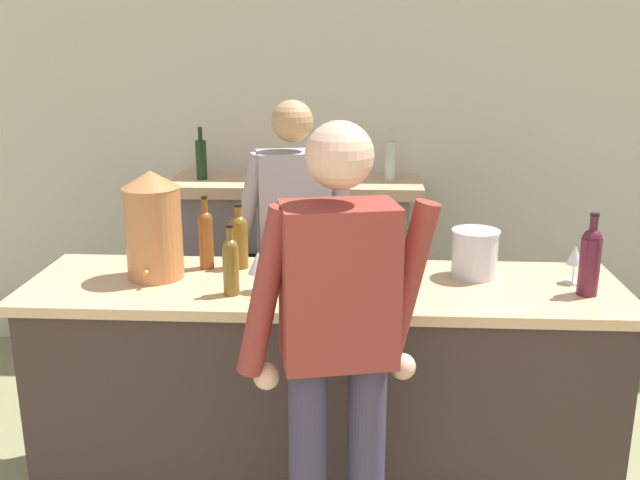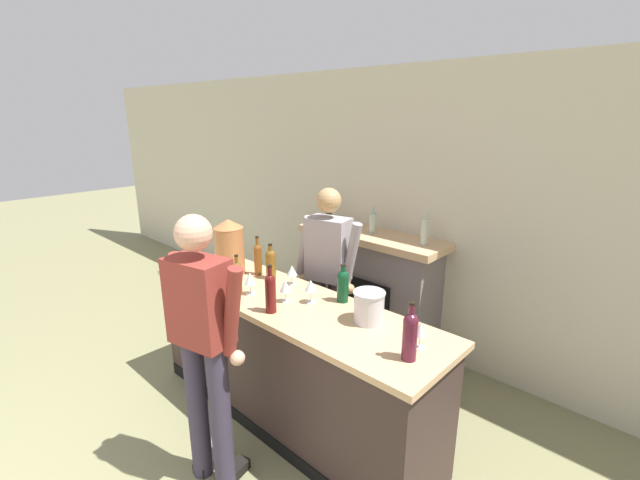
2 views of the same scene
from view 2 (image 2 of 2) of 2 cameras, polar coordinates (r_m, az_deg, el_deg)
The scene contains 18 objects.
wall_back_panel at distance 4.30m, azimuth 11.23°, elevation 3.57°, with size 12.00×0.07×2.75m.
bar_counter at distance 3.40m, azimuth -4.34°, elevation -15.62°, with size 2.55×0.70×1.01m.
fireplace_stone at distance 4.43m, azimuth 6.79°, elevation -6.34°, with size 1.53×0.52×1.51m.
person_customer at distance 2.72m, azimuth -15.25°, elevation -13.23°, with size 0.65×0.36×1.79m.
person_bartender at distance 3.74m, azimuth 1.07°, elevation -4.77°, with size 0.65×0.36×1.73m.
copper_dispenser at distance 3.64m, azimuth -11.99°, elevation -0.85°, with size 0.25×0.28×0.47m.
ice_bucket_steel at distance 2.80m, azimuth 6.54°, elevation -8.85°, with size 0.21×0.21×0.21m.
wine_bottle_port_short at distance 3.51m, azimuth -6.58°, elevation -3.05°, with size 0.08×0.08×0.30m.
wine_bottle_rose_blush at distance 3.29m, azimuth -10.96°, elevation -4.68°, with size 0.07×0.07×0.29m.
wine_bottle_burgundy_dark at distance 3.07m, azimuth 3.06°, elevation -5.95°, with size 0.08×0.08×0.28m.
wine_bottle_cabernet_heavy at distance 3.60m, azimuth -8.29°, elevation -2.38°, with size 0.07×0.07×0.33m.
wine_bottle_riesling_slim at distance 2.92m, azimuth -6.61°, elevation -6.83°, with size 0.07×0.07×0.34m.
wine_bottle_merlot_tall at distance 2.42m, azimuth 11.91°, elevation -12.18°, with size 0.08×0.08×0.34m.
wine_glass_mid_counter at distance 3.23m, azimuth -9.32°, elevation -5.18°, with size 0.08×0.08×0.17m.
wine_glass_back_row at distance 3.05m, azimuth -1.24°, elevation -6.19°, with size 0.09×0.09×0.17m.
wine_glass_near_bucket at distance 2.56m, azimuth 13.22°, elevation -11.64°, with size 0.07×0.07×0.17m.
wine_glass_front_right at distance 3.38m, azimuth -3.76°, elevation -4.15°, with size 0.08×0.08×0.16m.
wine_glass_by_dispenser at distance 3.08m, azimuth -4.67°, elevation -6.15°, with size 0.08×0.08×0.17m.
Camera 2 is at (2.20, 0.88, 2.32)m, focal length 24.00 mm.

